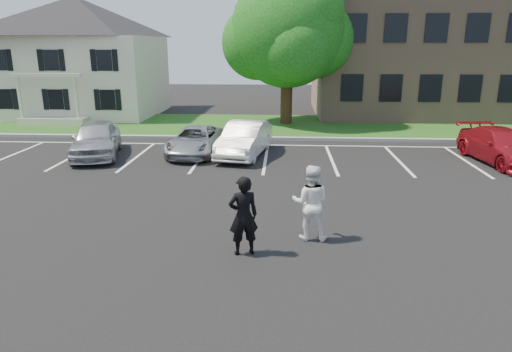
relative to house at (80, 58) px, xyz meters
The scene contains 13 objects.
ground_plane 24.14m from the house, 56.94° to the right, with size 90.00×90.00×0.00m, color black.
curb 15.71m from the house, 31.52° to the right, with size 40.00×0.30×0.15m, color gray.
grass_strip 14.11m from the house, 17.00° to the right, with size 44.00×8.00×0.08m, color #264D16.
stall_lines 18.53m from the house, 37.43° to the right, with size 34.00×5.36×0.01m.
house is the anchor object (origin of this frame).
office_building 27.08m from the house, ahead, with size 22.40×10.40×8.30m.
tree 14.41m from the house, 12.61° to the right, with size 7.80×7.20×8.80m.
man_black_suit 24.95m from the house, 58.79° to the right, with size 0.69×0.45×1.88m, color black.
man_white_shirt 25.01m from the house, 54.51° to the right, with size 0.93×0.72×1.91m, color white.
car_silver_west 13.59m from the house, 64.76° to the right, with size 1.82×4.53×1.54m, color silver.
car_silver_minivan 15.33m from the house, 48.87° to the right, with size 2.00×4.34×1.21m, color #A4A6AB.
car_white_sedan 16.93m from the house, 43.57° to the right, with size 1.55×4.44×1.46m, color silver.
car_red_compact 25.91m from the house, 28.04° to the right, with size 1.94×4.77×1.39m, color maroon.
Camera 1 is at (0.71, -10.94, 4.72)m, focal length 32.00 mm.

